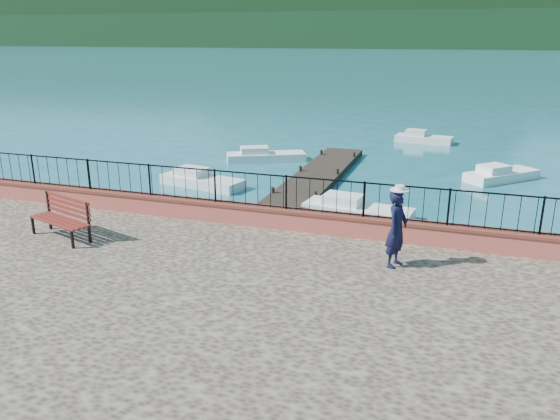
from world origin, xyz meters
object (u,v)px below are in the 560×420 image
Objects in this scene: boat_1 at (358,206)px; boat_3 at (266,153)px; boat_2 at (502,172)px; boat_4 at (424,136)px; boat_0 at (202,177)px; person at (397,229)px; park_bench at (62,226)px.

boat_1 is 10.26m from boat_3.
boat_2 is 9.47m from boat_4.
boat_4 is at bearing 71.04° from boat_0.
boat_3 is at bearing 93.65° from boat_0.
boat_2 is at bearing -56.62° from boat_4.
boat_1 is 9.25m from boat_2.
boat_0 and boat_2 have the same top height.
boat_1 is (7.46, -2.10, 0.00)m from boat_0.
boat_4 is at bearing 71.18° from boat_2.
person is 0.45× the size of boat_3.
boat_2 is at bearing 4.58° from person.
boat_2 is at bearing 61.65° from boat_1.
person is 0.51× the size of boat_2.
boat_3 is 1.21× the size of boat_4.
boat_1 is at bearing 67.64° from park_bench.
boat_3 is (-11.89, 0.40, 0.00)m from boat_2.
boat_4 is (7.70, 8.09, 0.00)m from boat_3.
boat_0 is (-9.62, 9.07, -1.74)m from person.
person is at bearing -147.56° from boat_2.
person is 17.33m from boat_3.
person reaches higher than boat_4.
boat_4 is (1.18, 16.02, 0.00)m from boat_1.
person is 7.50m from boat_1.
boat_1 is at bearing -87.10° from boat_4.
boat_0 is 0.98× the size of boat_1.
boat_1 is 1.16× the size of boat_4.
boat_3 is (-6.51, 7.93, 0.00)m from boat_1.
park_bench reaches higher than boat_4.
boat_4 is at bearing 92.96° from boat_1.
person reaches higher than boat_2.
boat_1 is 16.06m from boat_4.
person is at bearing -86.16° from boat_3.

